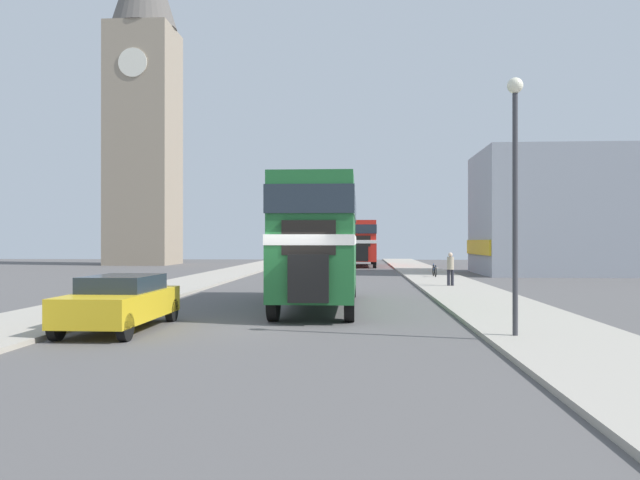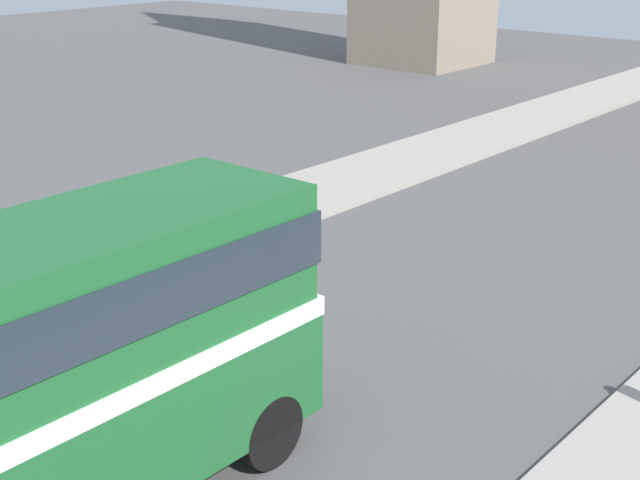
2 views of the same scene
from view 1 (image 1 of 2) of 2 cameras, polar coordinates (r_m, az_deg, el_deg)
name	(u,v)px [view 1 (image 1 of 2)]	position (r m, az deg, el deg)	size (l,w,h in m)	color
ground_plane	(279,326)	(16.84, -3.81, -7.82)	(120.00, 120.00, 0.00)	#565454
sidewalk_right	(536,326)	(17.32, 19.13, -7.40)	(3.50, 120.00, 0.12)	#A8A093
sidewalk_left	(34,321)	(18.92, -24.68, -6.78)	(3.50, 120.00, 0.12)	#A8A093
double_decker_bus	(320,234)	(21.43, 0.00, 0.56)	(2.45, 9.95, 4.19)	#1E602D
bus_distant	(361,239)	(56.63, 3.78, 0.05)	(2.55, 10.79, 4.02)	red
car_parked_near	(121,301)	(16.72, -17.76, -5.36)	(1.79, 4.39, 1.38)	gold
pedestrian_walking	(450,267)	(30.67, 11.84, -2.42)	(0.32, 0.32, 1.60)	#282833
bicycle_on_pavement	(434,271)	(38.42, 10.43, -2.76)	(0.05, 1.76, 0.78)	black
street_lamp	(515,167)	(14.92, 17.41, 6.42)	(0.36, 0.36, 5.86)	#38383D
church_tower	(144,90)	(64.34, -15.80, 13.06)	(6.29, 6.29, 33.13)	gray
shop_building_block	(593,213)	(46.20, 23.68, 2.30)	(15.43, 8.52, 8.39)	#999EA8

